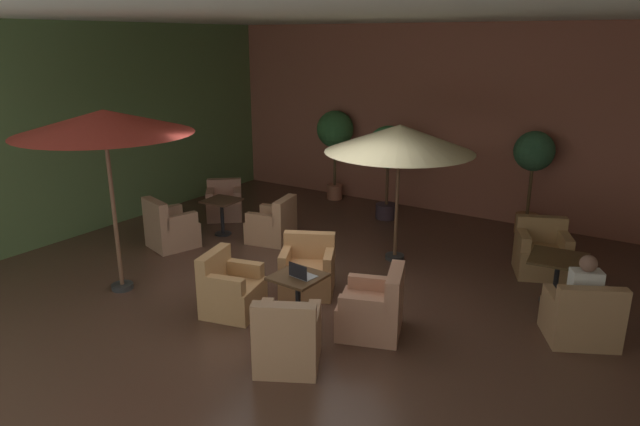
{
  "coord_description": "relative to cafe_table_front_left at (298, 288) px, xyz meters",
  "views": [
    {
      "loc": [
        4.46,
        -6.39,
        3.64
      ],
      "look_at": [
        0.0,
        0.51,
        1.08
      ],
      "focal_mm": 31.74,
      "sensor_mm": 36.0,
      "label": 1
    }
  ],
  "objects": [
    {
      "name": "potted_tree_mid_left",
      "position": [
        -1.08,
        4.77,
        0.88
      ],
      "size": [
        0.86,
        0.86,
        1.95
      ],
      "color": "#3A2B35",
      "rests_on": "ground_plane"
    },
    {
      "name": "cafe_table_front_right",
      "position": [
        -3.27,
        2.14,
        0.01
      ],
      "size": [
        0.65,
        0.65,
        0.69
      ],
      "color": "black",
      "rests_on": "ground_plane"
    },
    {
      "name": "cafe_table_front_left",
      "position": [
        0.0,
        0.0,
        0.0
      ],
      "size": [
        0.65,
        0.65,
        0.69
      ],
      "color": "black",
      "rests_on": "ground_plane"
    },
    {
      "name": "armchair_front_right_north",
      "position": [
        -3.59,
        1.11,
        -0.18
      ],
      "size": [
        0.93,
        0.94,
        0.92
      ],
      "color": "tan",
      "rests_on": "ground_plane"
    },
    {
      "name": "armchair_front_left_south",
      "position": [
        -0.45,
        0.89,
        -0.2
      ],
      "size": [
        1.0,
        0.98,
        0.86
      ],
      "color": "tan",
      "rests_on": "ground_plane"
    },
    {
      "name": "armchair_front_right_east",
      "position": [
        -2.21,
        2.35,
        -0.21
      ],
      "size": [
        0.88,
        0.85,
        0.85
      ],
      "color": "tan",
      "rests_on": "ground_plane"
    },
    {
      "name": "wall_back_brick",
      "position": [
        -0.55,
        5.9,
        1.45
      ],
      "size": [
        10.16,
        0.08,
        3.93
      ],
      "primitive_type": "cube",
      "color": "#A85F4A",
      "rests_on": "ground_plane"
    },
    {
      "name": "armchair_front_left_north",
      "position": [
        0.47,
        -0.88,
        -0.18
      ],
      "size": [
        1.0,
        1.03,
        0.9
      ],
      "color": "tan",
      "rests_on": "ground_plane"
    },
    {
      "name": "armchair_front_left_east",
      "position": [
        0.94,
        0.33,
        -0.2
      ],
      "size": [
        1.0,
        1.0,
        0.87
      ],
      "color": "tan",
      "rests_on": "ground_plane"
    },
    {
      "name": "armchair_front_left_west",
      "position": [
        -0.97,
        -0.24,
        -0.19
      ],
      "size": [
        0.86,
        0.86,
        0.87
      ],
      "color": "tan",
      "rests_on": "ground_plane"
    },
    {
      "name": "iced_drink_cup",
      "position": [
        -0.05,
        0.01,
        0.23
      ],
      "size": [
        0.08,
        0.08,
        0.11
      ],
      "primitive_type": "cylinder",
      "color": "white",
      "rests_on": "cafe_table_front_left"
    },
    {
      "name": "wall_left_accent",
      "position": [
        -5.59,
        0.88,
        1.45
      ],
      "size": [
        0.08,
        10.11,
        3.93
      ],
      "primitive_type": "cube",
      "color": "#5B7845",
      "rests_on": "ground_plane"
    },
    {
      "name": "open_laptop",
      "position": [
        0.07,
        -0.02,
        0.23
      ],
      "size": [
        0.34,
        0.27,
        0.2
      ],
      "color": "#9EA0A5",
      "rests_on": "cafe_table_front_left"
    },
    {
      "name": "potted_tree_mid_right",
      "position": [
        -2.77,
        5.45,
        1.02
      ],
      "size": [
        0.84,
        0.84,
        2.06
      ],
      "color": "#AB654B",
      "rests_on": "ground_plane"
    },
    {
      "name": "patio_umbrella_center_beige",
      "position": [
        -2.86,
        -0.56,
        1.99
      ],
      "size": [
        2.46,
        2.46,
        2.69
      ],
      "color": "#2D2D2D",
      "rests_on": "ground_plane"
    },
    {
      "name": "potted_tree_left_corner",
      "position": [
        1.62,
        5.39,
        0.9
      ],
      "size": [
        0.75,
        0.75,
        1.99
      ],
      "color": "#AA6B40",
      "rests_on": "ground_plane"
    },
    {
      "name": "cafe_table_mid_center",
      "position": [
        2.72,
        2.5,
        0.03
      ],
      "size": [
        0.82,
        0.82,
        0.69
      ],
      "color": "black",
      "rests_on": "ground_plane"
    },
    {
      "name": "ceiling_slab",
      "position": [
        -0.55,
        0.88,
        3.44
      ],
      "size": [
        10.16,
        10.11,
        0.06
      ],
      "primitive_type": "cube",
      "color": "silver",
      "rests_on": "wall_back_brick"
    },
    {
      "name": "patio_umbrella_tall_red",
      "position": [
        0.08,
        2.77,
        1.56
      ],
      "size": [
        2.44,
        2.44,
        2.31
      ],
      "color": "#2D2D2D",
      "rests_on": "ground_plane"
    },
    {
      "name": "armchair_front_right_south",
      "position": [
        -3.95,
        2.95,
        -0.21
      ],
      "size": [
        1.0,
        1.01,
        0.78
      ],
      "color": "#AD7760",
      "rests_on": "ground_plane"
    },
    {
      "name": "armchair_mid_center_north",
      "position": [
        2.31,
        3.49,
        -0.18
      ],
      "size": [
        1.0,
        0.98,
        0.88
      ],
      "color": "tan",
      "rests_on": "ground_plane"
    },
    {
      "name": "armchair_mid_center_east",
      "position": [
        3.21,
        1.55,
        -0.22
      ],
      "size": [
        1.04,
        1.0,
        0.82
      ],
      "color": "tan",
      "rests_on": "ground_plane"
    },
    {
      "name": "ground_plane",
      "position": [
        -0.55,
        0.88,
        -0.53
      ],
      "size": [
        10.16,
        10.11,
        0.02
      ],
      "primitive_type": "cube",
      "color": "#533629"
    },
    {
      "name": "patron_blue_shirt",
      "position": [
        3.19,
        1.59,
        0.22
      ],
      "size": [
        0.42,
        0.36,
        0.71
      ],
      "color": "silver",
      "rests_on": "ground_plane"
    }
  ]
}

